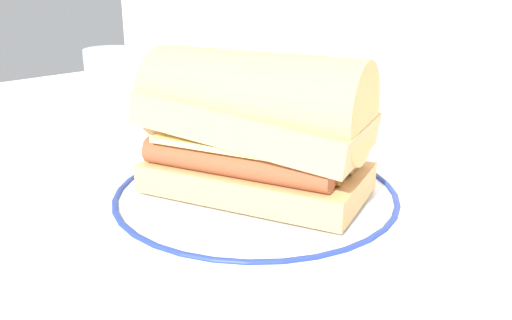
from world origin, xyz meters
TOP-DOWN VIEW (x-y plane):
  - ground_plane at (0.00, 0.00)m, footprint 1.50×1.50m
  - plate at (-0.01, 0.02)m, footprint 0.29×0.29m
  - sausage_sandwich at (-0.01, 0.02)m, footprint 0.23×0.17m
  - drinking_glass at (-0.27, 0.01)m, footprint 0.06×0.06m

SIDE VIEW (x-z plane):
  - ground_plane at x=0.00m, z-range 0.00..0.00m
  - plate at x=-0.01m, z-range 0.00..0.02m
  - drinking_glass at x=-0.27m, z-range -0.01..0.11m
  - sausage_sandwich at x=-0.01m, z-range 0.01..0.14m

